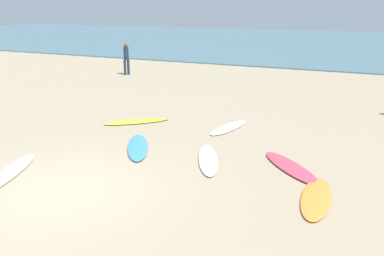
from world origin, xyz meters
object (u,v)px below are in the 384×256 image
at_px(beachgoer_mid, 126,57).
at_px(surfboard_2, 229,127).
at_px(surfboard_0, 138,147).
at_px(surfboard_3, 208,159).
at_px(surfboard_4, 10,172).
at_px(surfboard_1, 291,167).
at_px(surfboard_5, 137,121).
at_px(surfboard_6, 316,198).

bearing_deg(beachgoer_mid, surfboard_2, -93.26).
height_order(surfboard_0, surfboard_3, surfboard_3).
bearing_deg(beachgoer_mid, surfboard_4, -119.89).
xyz_separation_m(surfboard_0, surfboard_1, (4.09, 0.31, 0.00)).
bearing_deg(surfboard_0, surfboard_2, 29.20).
bearing_deg(surfboard_5, beachgoer_mid, 171.98).
xyz_separation_m(surfboard_3, surfboard_5, (-3.54, 2.26, -0.00)).
relative_size(surfboard_1, surfboard_3, 0.99).
relative_size(surfboard_2, surfboard_5, 0.92).
bearing_deg(surfboard_4, surfboard_3, 13.53).
bearing_deg(surfboard_2, surfboard_6, 139.66).
height_order(surfboard_4, beachgoer_mid, beachgoer_mid).
xyz_separation_m(surfboard_3, surfboard_4, (-3.81, -2.73, -0.00)).
bearing_deg(surfboard_3, surfboard_0, -26.64).
relative_size(surfboard_1, beachgoer_mid, 1.27).
distance_m(surfboard_4, surfboard_6, 6.83).
bearing_deg(surfboard_1, surfboard_2, -88.57).
bearing_deg(surfboard_1, surfboard_6, 76.78).
xyz_separation_m(surfboard_5, beachgoer_mid, (-5.87, 8.17, 0.94)).
xyz_separation_m(surfboard_2, surfboard_5, (-3.01, -0.64, 0.00)).
height_order(surfboard_1, surfboard_5, surfboard_1).
relative_size(surfboard_5, surfboard_6, 1.05).
bearing_deg(surfboard_0, surfboard_4, -153.51).
relative_size(surfboard_4, surfboard_5, 1.10).
xyz_separation_m(surfboard_3, beachgoer_mid, (-9.41, 10.43, 0.93)).
distance_m(surfboard_0, surfboard_2, 3.25).
height_order(surfboard_3, surfboard_5, surfboard_3).
height_order(surfboard_2, surfboard_5, surfboard_5).
relative_size(surfboard_0, surfboard_5, 1.02).
xyz_separation_m(surfboard_1, surfboard_6, (0.83, -1.42, -0.00)).
distance_m(surfboard_5, surfboard_6, 7.17).
bearing_deg(beachgoer_mid, surfboard_0, -107.80).
height_order(surfboard_5, beachgoer_mid, beachgoer_mid).
relative_size(surfboard_5, beachgoer_mid, 1.26).
distance_m(surfboard_1, surfboard_6, 1.64).
relative_size(surfboard_1, surfboard_4, 0.92).
bearing_deg(surfboard_0, surfboard_5, 91.08).
relative_size(surfboard_3, surfboard_6, 1.08).
relative_size(surfboard_4, beachgoer_mid, 1.39).
height_order(surfboard_3, beachgoer_mid, beachgoer_mid).
height_order(surfboard_2, surfboard_4, surfboard_4).
distance_m(surfboard_2, surfboard_4, 6.51).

